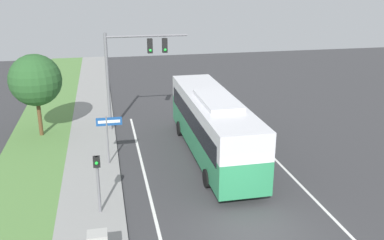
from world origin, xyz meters
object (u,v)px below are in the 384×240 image
object	(u,v)px
bus	(213,122)
street_sign	(108,131)
signal_gantry	(132,62)
pedestrian_signal	(98,175)

from	to	relation	value
bus	street_sign	xyz separation A→B (m)	(-5.58, -0.10, -0.05)
bus	signal_gantry	xyz separation A→B (m)	(-3.86, 5.33, 2.46)
bus	street_sign	bearing A→B (deg)	-178.97
pedestrian_signal	bus	bearing A→B (deg)	39.27
pedestrian_signal	street_sign	xyz separation A→B (m)	(0.57, 4.93, 0.10)
street_sign	signal_gantry	bearing A→B (deg)	72.42
signal_gantry	pedestrian_signal	distance (m)	10.93
bus	street_sign	size ratio (longest dim) A/B	4.27
signal_gantry	street_sign	distance (m)	6.22
street_sign	pedestrian_signal	bearing A→B (deg)	-96.59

